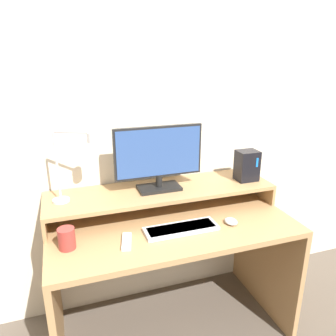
# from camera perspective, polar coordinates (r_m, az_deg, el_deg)

# --- Properties ---
(wall_back) EXTENTS (6.00, 0.05, 2.50)m
(wall_back) POSITION_cam_1_polar(r_m,az_deg,el_deg) (1.95, -3.06, 9.89)
(wall_back) COLOR beige
(wall_back) RESTS_ON ground_plane
(desk) EXTENTS (1.29, 0.67, 0.71)m
(desk) POSITION_cam_1_polar(r_m,az_deg,el_deg) (1.89, 0.53, -14.58)
(desk) COLOR #A87F51
(desk) RESTS_ON ground_plane
(monitor_shelf) EXTENTS (1.29, 0.35, 0.12)m
(monitor_shelf) POSITION_cam_1_polar(r_m,az_deg,el_deg) (1.88, -1.08, -4.17)
(monitor_shelf) COLOR #A87F51
(monitor_shelf) RESTS_ON desk
(monitor) EXTENTS (0.50, 0.14, 0.36)m
(monitor) POSITION_cam_1_polar(r_m,az_deg,el_deg) (1.80, -1.63, 1.95)
(monitor) COLOR black
(monitor) RESTS_ON monitor_shelf
(desk_lamp) EXTENTS (0.25, 0.15, 0.38)m
(desk_lamp) POSITION_cam_1_polar(r_m,az_deg,el_deg) (1.69, -15.94, 1.03)
(desk_lamp) COLOR silver
(desk_lamp) RESTS_ON monitor_shelf
(router_dock) EXTENTS (0.13, 0.11, 0.18)m
(router_dock) POSITION_cam_1_polar(r_m,az_deg,el_deg) (2.03, 13.57, 0.42)
(router_dock) COLOR black
(router_dock) RESTS_ON monitor_shelf
(keyboard) EXTENTS (0.38, 0.12, 0.02)m
(keyboard) POSITION_cam_1_polar(r_m,az_deg,el_deg) (1.70, 2.31, -10.48)
(keyboard) COLOR silver
(keyboard) RESTS_ON desk
(mouse) EXTENTS (0.06, 0.08, 0.03)m
(mouse) POSITION_cam_1_polar(r_m,az_deg,el_deg) (1.78, 10.92, -9.10)
(mouse) COLOR silver
(mouse) RESTS_ON desk
(remote_control) EXTENTS (0.08, 0.15, 0.02)m
(remote_control) POSITION_cam_1_polar(r_m,az_deg,el_deg) (1.61, -7.21, -12.58)
(remote_control) COLOR white
(remote_control) RESTS_ON desk
(mug) EXTENTS (0.08, 0.08, 0.10)m
(mug) POSITION_cam_1_polar(r_m,az_deg,el_deg) (1.60, -17.24, -11.66)
(mug) COLOR #9E332D
(mug) RESTS_ON desk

